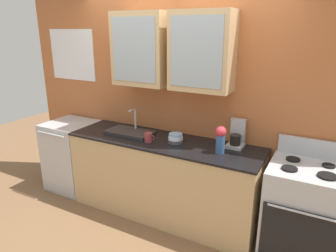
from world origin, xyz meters
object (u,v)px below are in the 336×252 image
at_px(dishwasher, 73,155).
at_px(coffee_maker, 237,136).
at_px(sink_faucet, 130,132).
at_px(bowl_stack, 176,138).
at_px(vase, 220,139).
at_px(cup_near_sink, 148,137).
at_px(stove_range, 302,212).

height_order(dishwasher, coffee_maker, coffee_maker).
distance_m(sink_faucet, bowl_stack, 0.62).
bearing_deg(bowl_stack, coffee_maker, 19.29).
xyz_separation_m(vase, cup_near_sink, (-0.79, -0.07, -0.10)).
xyz_separation_m(stove_range, bowl_stack, (-1.34, 0.01, 0.51)).
bearing_deg(dishwasher, stove_range, 0.08).
height_order(sink_faucet, bowl_stack, sink_faucet).
bearing_deg(dishwasher, cup_near_sink, -4.90).
bearing_deg(sink_faucet, vase, -3.51).
bearing_deg(coffee_maker, bowl_stack, -160.71).
distance_m(stove_range, cup_near_sink, 1.70).
distance_m(sink_faucet, coffee_maker, 1.25).
xyz_separation_m(stove_range, vase, (-0.82, -0.04, 0.61)).
bearing_deg(sink_faucet, stove_range, -0.84).
distance_m(sink_faucet, cup_near_sink, 0.38).
xyz_separation_m(vase, coffee_maker, (0.09, 0.26, -0.04)).
bearing_deg(cup_near_sink, bowl_stack, 24.38).
relative_size(cup_near_sink, coffee_maker, 0.42).
relative_size(vase, coffee_maker, 0.95).
relative_size(dishwasher, coffee_maker, 3.20).
xyz_separation_m(dishwasher, coffee_maker, (2.18, 0.23, 0.57)).
height_order(bowl_stack, vase, vase).
height_order(stove_range, vase, vase).
height_order(stove_range, cup_near_sink, stove_range).
distance_m(cup_near_sink, dishwasher, 1.40).
height_order(vase, dishwasher, vase).
relative_size(stove_range, vase, 4.00).
relative_size(bowl_stack, vase, 0.60).
bearing_deg(stove_range, dishwasher, -179.92).
relative_size(bowl_stack, cup_near_sink, 1.36).
relative_size(sink_faucet, dishwasher, 0.60).
distance_m(vase, cup_near_sink, 0.80).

